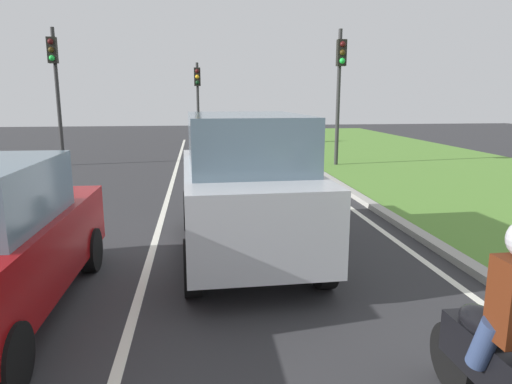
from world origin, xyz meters
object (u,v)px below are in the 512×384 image
(car_suv_ahead, at_px, (245,185))
(traffic_light_far_median, at_px, (198,90))
(traffic_light_near_right, at_px, (340,77))
(traffic_light_overhead_left, at_px, (55,75))

(car_suv_ahead, xyz_separation_m, traffic_light_far_median, (-0.68, 17.04, 1.69))
(car_suv_ahead, height_order, traffic_light_near_right, traffic_light_near_right)
(traffic_light_overhead_left, bearing_deg, traffic_light_near_right, -8.29)
(car_suv_ahead, xyz_separation_m, traffic_light_near_right, (4.37, 9.28, 2.07))
(traffic_light_overhead_left, height_order, traffic_light_far_median, traffic_light_overhead_left)
(car_suv_ahead, distance_m, traffic_light_far_median, 17.14)
(traffic_light_near_right, bearing_deg, car_suv_ahead, -115.20)
(car_suv_ahead, bearing_deg, traffic_light_near_right, 63.13)
(traffic_light_near_right, bearing_deg, traffic_light_overhead_left, 171.71)
(traffic_light_near_right, distance_m, traffic_light_far_median, 9.27)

